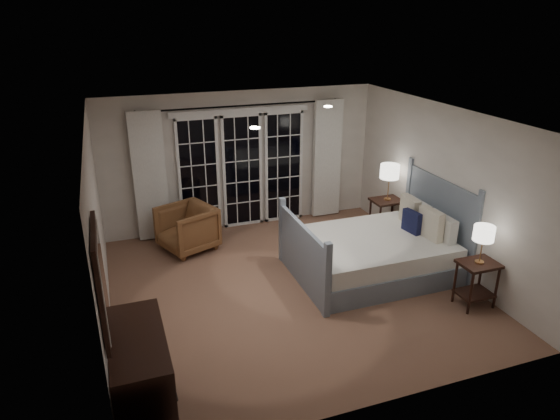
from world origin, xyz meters
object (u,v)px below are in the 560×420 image
object	(u,v)px
nightstand_left	(477,277)
lamp_right	(390,172)
bed	(376,252)
lamp_left	(484,234)
armchair	(187,228)
nightstand_right	(386,212)
dresser	(141,375)

from	to	relation	value
nightstand_left	lamp_right	xyz separation A→B (m)	(0.04, 2.41, 0.77)
bed	lamp_left	bearing A→B (deg)	-58.10
armchair	nightstand_left	bearing A→B (deg)	25.83
armchair	nightstand_right	bearing A→B (deg)	57.22
nightstand_left	nightstand_right	world-z (taller)	nightstand_right
nightstand_right	dresser	distance (m)	5.35
dresser	armchair	bearing A→B (deg)	73.49
nightstand_left	lamp_right	distance (m)	2.53
nightstand_right	dresser	world-z (taller)	dresser
nightstand_left	lamp_left	bearing A→B (deg)	-90.00
lamp_right	nightstand_right	bearing A→B (deg)	-135.00
bed	lamp_left	distance (m)	1.68
bed	nightstand_left	xyz separation A→B (m)	(0.80, -1.29, 0.09)
dresser	lamp_right	bearing A→B (deg)	33.10
lamp_left	dresser	size ratio (longest dim) A/B	0.42
bed	dresser	xyz separation A→B (m)	(-3.64, -1.80, 0.11)
lamp_left	dresser	xyz separation A→B (m)	(-4.44, -0.51, -0.62)
nightstand_left	nightstand_right	xyz separation A→B (m)	(0.04, 2.41, 0.03)
nightstand_left	lamp_left	distance (m)	0.64
bed	nightstand_right	xyz separation A→B (m)	(0.84, 1.12, 0.12)
nightstand_right	bed	bearing A→B (deg)	-126.87
nightstand_right	armchair	size ratio (longest dim) A/B	0.83
nightstand_left	nightstand_right	size ratio (longest dim) A/B	0.94
bed	nightstand_right	distance (m)	1.40
armchair	lamp_right	bearing A→B (deg)	57.22
nightstand_right	nightstand_left	bearing A→B (deg)	-90.91
bed	dresser	bearing A→B (deg)	-153.67
nightstand_right	lamp_right	world-z (taller)	lamp_right
nightstand_right	lamp_right	size ratio (longest dim) A/B	1.09
armchair	dresser	xyz separation A→B (m)	(-1.06, -3.56, 0.07)
lamp_left	lamp_right	bearing A→B (deg)	89.09
lamp_right	armchair	xyz separation A→B (m)	(-3.43, 0.64, -0.82)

